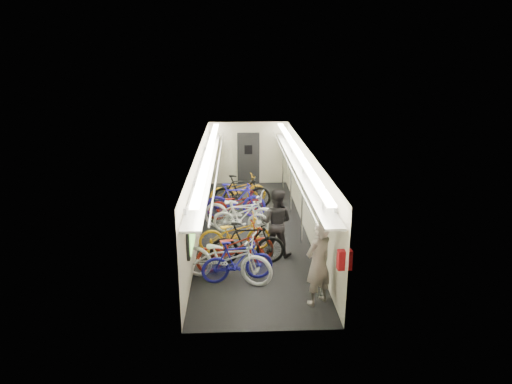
{
  "coord_description": "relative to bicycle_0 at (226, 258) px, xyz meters",
  "views": [
    {
      "loc": [
        -0.45,
        -12.26,
        4.92
      ],
      "look_at": [
        0.08,
        0.01,
        1.15
      ],
      "focal_mm": 32.0,
      "sensor_mm": 36.0,
      "label": 1
    }
  ],
  "objects": [
    {
      "name": "bicycle_7",
      "position": [
        0.21,
        4.06,
        -0.01
      ],
      "size": [
        1.86,
        0.53,
        1.12
      ],
      "primitive_type": "imported",
      "rotation": [
        0.0,
        0.0,
        1.57
      ],
      "color": "#241BA7",
      "rests_on": "ground"
    },
    {
      "name": "passenger_mid",
      "position": [
        1.21,
        1.36,
        0.3
      ],
      "size": [
        1.0,
        0.89,
        1.73
      ],
      "primitive_type": "imported",
      "rotation": [
        0.0,
        0.0,
        2.82
      ],
      "color": "black",
      "rests_on": "ground"
    },
    {
      "name": "bicycle_1",
      "position": [
        0.25,
        -0.02,
        -0.08
      ],
      "size": [
        1.68,
        0.76,
        0.98
      ],
      "primitive_type": "imported",
      "rotation": [
        0.0,
        0.0,
        1.76
      ],
      "color": "navy",
      "rests_on": "ground"
    },
    {
      "name": "bicycle_4",
      "position": [
        0.19,
        1.58,
        -0.08
      ],
      "size": [
        1.92,
        0.86,
        0.98
      ],
      "primitive_type": "imported",
      "rotation": [
        0.0,
        0.0,
        1.69
      ],
      "color": "orange",
      "rests_on": "ground"
    },
    {
      "name": "bicycle_9",
      "position": [
        0.41,
        4.91,
        0.01
      ],
      "size": [
        1.91,
        0.54,
        1.15
      ],
      "primitive_type": "imported",
      "rotation": [
        0.0,
        0.0,
        1.57
      ],
      "color": "black",
      "rests_on": "ground"
    },
    {
      "name": "backpack",
      "position": [
        2.21,
        -1.71,
        0.71
      ],
      "size": [
        0.27,
        0.15,
        0.38
      ],
      "primitive_type": "cube",
      "rotation": [
        0.0,
        0.0,
        0.06
      ],
      "color": "#A91019",
      "rests_on": "passenger_near"
    },
    {
      "name": "passenger_near",
      "position": [
        1.86,
        -1.02,
        0.32
      ],
      "size": [
        0.77,
        0.72,
        1.77
      ],
      "primitive_type": "imported",
      "rotation": [
        0.0,
        0.0,
        3.76
      ],
      "color": "gray",
      "rests_on": "ground"
    },
    {
      "name": "train_car_shell",
      "position": [
        0.35,
        3.72,
        1.09
      ],
      "size": [
        10.0,
        10.0,
        10.0
      ],
      "color": "black",
      "rests_on": "ground"
    },
    {
      "name": "bicycle_3",
      "position": [
        0.49,
        0.82,
        -0.02
      ],
      "size": [
        1.83,
        0.57,
        1.09
      ],
      "primitive_type": "imported",
      "rotation": [
        0.0,
        0.0,
        1.6
      ],
      "color": "black",
      "rests_on": "ground"
    },
    {
      "name": "bicycle_6",
      "position": [
        0.34,
        3.07,
        0.01
      ],
      "size": [
        2.34,
        1.4,
        1.16
      ],
      "primitive_type": "imported",
      "rotation": [
        0.0,
        0.0,
        1.26
      ],
      "color": "silver",
      "rests_on": "ground"
    },
    {
      "name": "bicycle_0",
      "position": [
        0.0,
        0.0,
        0.0
      ],
      "size": [
        2.28,
        1.48,
        1.13
      ],
      "primitive_type": "imported",
      "rotation": [
        0.0,
        0.0,
        1.2
      ],
      "color": "silver",
      "rests_on": "ground"
    },
    {
      "name": "bicycle_2",
      "position": [
        0.21,
        0.66,
        -0.05
      ],
      "size": [
        2.07,
        1.35,
        1.03
      ],
      "primitive_type": "imported",
      "rotation": [
        0.0,
        0.0,
        1.94
      ],
      "color": "maroon",
      "rests_on": "ground"
    },
    {
      "name": "bicycle_5",
      "position": [
        0.36,
        2.79,
        -0.08
      ],
      "size": [
        1.67,
        0.75,
        0.97
      ],
      "primitive_type": "imported",
      "rotation": [
        0.0,
        0.0,
        1.38
      ],
      "color": "white",
      "rests_on": "ground"
    },
    {
      "name": "bicycle_8",
      "position": [
        0.24,
        4.03,
        -0.11
      ],
      "size": [
        1.83,
        0.92,
        0.92
      ],
      "primitive_type": "imported",
      "rotation": [
        0.0,
        0.0,
        1.75
      ],
      "color": "maroon",
      "rests_on": "ground"
    },
    {
      "name": "bicycle_10",
      "position": [
        0.29,
        5.38,
        -0.07
      ],
      "size": [
        2.01,
        1.05,
        1.0
      ],
      "primitive_type": "imported",
      "rotation": [
        0.0,
        0.0,
        1.78
      ],
      "color": "orange",
      "rests_on": "ground"
    }
  ]
}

